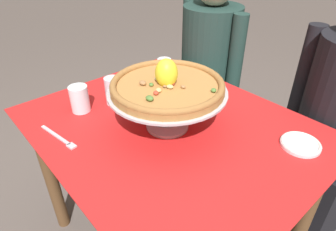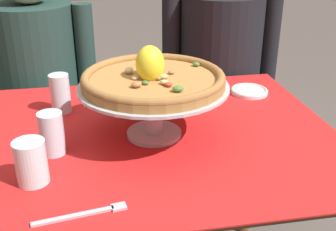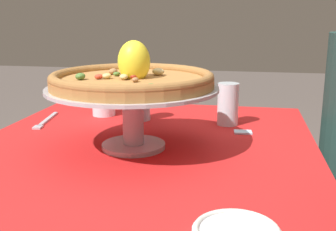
# 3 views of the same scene
# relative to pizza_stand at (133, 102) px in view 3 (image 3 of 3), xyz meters

# --- Properties ---
(dining_table) EXTENTS (1.09, 0.89, 0.73)m
(dining_table) POSITION_rel_pizza_stand_xyz_m (0.00, 0.02, -0.23)
(dining_table) COLOR brown
(dining_table) RESTS_ON ground
(pizza_stand) EXTENTS (0.42, 0.42, 0.16)m
(pizza_stand) POSITION_rel_pizza_stand_xyz_m (0.00, 0.00, 0.00)
(pizza_stand) COLOR #B7B7C1
(pizza_stand) RESTS_ON dining_table
(pizza) EXTENTS (0.40, 0.40, 0.11)m
(pizza) POSITION_rel_pizza_stand_xyz_m (-0.00, 0.00, 0.06)
(pizza) COLOR #AD753D
(pizza) RESTS_ON pizza_stand
(water_glass_side_left) EXTENTS (0.07, 0.07, 0.12)m
(water_glass_side_left) POSITION_rel_pizza_stand_xyz_m (-0.28, -0.06, -0.07)
(water_glass_side_left) COLOR silver
(water_glass_side_left) RESTS_ON dining_table
(water_glass_front_left) EXTENTS (0.08, 0.08, 0.11)m
(water_glass_front_left) POSITION_rel_pizza_stand_xyz_m (-0.32, -0.19, -0.07)
(water_glass_front_left) COLOR silver
(water_glass_front_left) RESTS_ON dining_table
(water_glass_back_left) EXTENTS (0.06, 0.06, 0.13)m
(water_glass_back_left) POSITION_rel_pizza_stand_xyz_m (-0.27, 0.22, -0.06)
(water_glass_back_left) COLOR silver
(water_glass_back_left) RESTS_ON dining_table
(dinner_fork) EXTENTS (0.20, 0.05, 0.01)m
(dinner_fork) POSITION_rel_pizza_stand_xyz_m (-0.20, -0.34, -0.12)
(dinner_fork) COLOR #B7B7C1
(dinner_fork) RESTS_ON dining_table
(sugar_packet) EXTENTS (0.04, 0.05, 0.00)m
(sugar_packet) POSITION_rel_pizza_stand_xyz_m (-0.19, 0.27, -0.12)
(sugar_packet) COLOR silver
(sugar_packet) RESTS_ON dining_table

